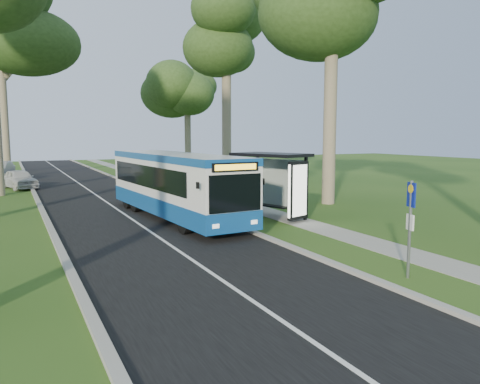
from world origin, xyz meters
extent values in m
plane|color=#2B4E18|center=(0.00, 0.00, 0.00)|extent=(120.00, 120.00, 0.00)
cube|color=black|center=(-3.50, 10.00, 0.01)|extent=(7.00, 100.00, 0.02)
cube|color=#9E9B93|center=(0.00, 10.00, 0.06)|extent=(0.25, 100.00, 0.12)
cube|color=#9E9B93|center=(-7.00, 10.00, 0.06)|extent=(0.25, 100.00, 0.12)
cube|color=white|center=(-3.50, 10.00, 0.02)|extent=(0.12, 100.00, 0.00)
cube|color=gray|center=(3.00, 10.00, 0.01)|extent=(1.50, 100.00, 0.02)
cube|color=white|center=(-1.61, 5.40, 1.65)|extent=(3.09, 11.27, 2.64)
cube|color=#0F458C|center=(-1.61, 5.40, 0.70)|extent=(3.13, 11.30, 0.74)
cube|color=#0F458C|center=(-1.61, 5.40, 2.82)|extent=(3.13, 11.30, 0.30)
cube|color=black|center=(-1.61, -0.19, 1.76)|extent=(2.09, 0.20, 1.35)
cube|color=yellow|center=(-1.61, -0.22, 2.69)|extent=(1.67, 0.14, 0.20)
cube|color=black|center=(-1.61, -0.12, 0.46)|extent=(2.23, 0.28, 0.28)
cylinder|color=black|center=(-2.65, 1.97, 0.48)|extent=(0.33, 0.98, 0.97)
cylinder|color=black|center=(-0.57, 1.97, 0.48)|extent=(0.33, 0.98, 0.97)
cylinder|color=black|center=(-2.65, 8.65, 0.48)|extent=(0.33, 0.98, 0.97)
cylinder|color=black|center=(-0.57, 8.65, 0.48)|extent=(0.33, 0.98, 0.97)
cylinder|color=gray|center=(1.07, -6.05, 1.31)|extent=(0.08, 0.08, 2.62)
cube|color=navy|center=(1.07, -6.05, 2.25)|extent=(0.14, 0.36, 0.65)
cylinder|color=yellow|center=(1.04, -6.05, 2.41)|extent=(0.08, 0.23, 0.23)
cube|color=white|center=(1.07, -6.05, 1.52)|extent=(0.13, 0.32, 0.42)
cube|color=black|center=(2.99, 1.95, 1.43)|extent=(0.14, 0.14, 2.85)
cube|color=black|center=(2.99, 4.88, 1.43)|extent=(0.14, 0.14, 2.85)
cube|color=black|center=(2.28, 3.42, 2.92)|extent=(2.90, 3.90, 0.14)
cube|color=silver|center=(3.08, 3.42, 1.54)|extent=(0.97, 2.77, 2.28)
cube|color=black|center=(2.28, 1.82, 1.43)|extent=(1.19, 0.56, 2.51)
cube|color=white|center=(2.28, 1.73, 1.43)|extent=(0.93, 0.33, 2.23)
cube|color=black|center=(2.63, 3.76, 0.51)|extent=(1.07, 2.09, 0.07)
cylinder|color=black|center=(1.52, 8.39, 0.48)|extent=(0.54, 0.54, 0.97)
cylinder|color=black|center=(1.52, 8.39, 0.99)|extent=(0.58, 0.58, 0.05)
imported|color=silver|center=(-7.75, 21.65, 0.69)|extent=(2.70, 4.36, 1.38)
cylinder|color=#7A6B56|center=(-8.50, 38.00, 5.92)|extent=(0.70, 0.70, 11.83)
ellipsoid|color=#2C471B|center=(-8.50, 38.00, 12.17)|extent=(5.20, 5.20, 8.11)
cylinder|color=#7A6B56|center=(7.50, 6.00, 6.13)|extent=(0.71, 0.71, 12.25)
cylinder|color=#7A6B56|center=(6.80, 18.00, 6.18)|extent=(0.71, 0.71, 12.36)
ellipsoid|color=#2C471B|center=(6.80, 18.00, 12.72)|extent=(5.20, 5.20, 8.48)
cylinder|color=#7A6B56|center=(8.00, 30.00, 4.85)|extent=(0.64, 0.64, 9.70)
ellipsoid|color=#2C471B|center=(8.00, 30.00, 9.97)|extent=(5.20, 5.20, 6.65)
camera|label=1|loc=(-8.36, -14.96, 3.82)|focal=35.00mm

